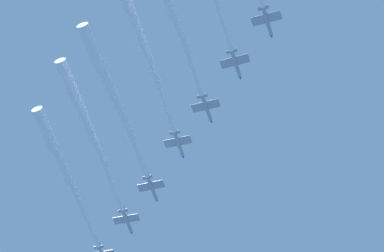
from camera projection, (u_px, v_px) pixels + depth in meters
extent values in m
cylinder|color=black|center=(98.00, 245.00, 272.19)|extent=(0.89, 1.07, 0.91)
cube|color=#9EA3AD|center=(99.00, 247.00, 272.63)|extent=(2.20, 3.37, 0.44)
cube|color=#1959A5|center=(99.00, 245.00, 273.45)|extent=(1.42, 0.82, 1.90)
cylinder|color=white|center=(91.00, 229.00, 269.20)|extent=(13.95, 6.75, 1.54)
cylinder|color=white|center=(78.00, 197.00, 263.41)|extent=(14.24, 7.46, 2.31)
cylinder|color=white|center=(62.00, 164.00, 257.79)|extent=(14.52, 8.18, 3.08)
cylinder|color=white|center=(46.00, 129.00, 252.18)|extent=(14.80, 8.90, 3.85)
cylinder|color=#9EA3AD|center=(127.00, 220.00, 268.26)|extent=(8.82, 4.49, 1.24)
cone|color=#1959A5|center=(132.00, 233.00, 270.57)|extent=(1.64, 1.58, 1.18)
cylinder|color=black|center=(122.00, 208.00, 266.09)|extent=(0.90, 1.09, 0.93)
ellipsoid|color=black|center=(129.00, 224.00, 269.56)|extent=(2.08, 1.49, 0.78)
cube|color=#9EA3AD|center=(126.00, 219.00, 267.97)|extent=(5.60, 8.75, 1.30)
cube|color=#1959A5|center=(115.00, 221.00, 269.02)|extent=(2.40, 1.51, 0.20)
cube|color=#1959A5|center=(138.00, 217.00, 267.04)|extent=(2.40, 1.51, 0.20)
cube|color=#9EA3AD|center=(123.00, 211.00, 266.53)|extent=(2.20, 3.36, 0.54)
cube|color=#1959A5|center=(124.00, 209.00, 267.34)|extent=(1.44, 0.87, 1.90)
cylinder|color=white|center=(115.00, 191.00, 263.00)|extent=(14.41, 6.98, 1.58)
cylinder|color=white|center=(102.00, 156.00, 257.01)|extent=(14.70, 7.72, 2.37)
cylinder|color=white|center=(86.00, 120.00, 251.21)|extent=(14.99, 8.45, 3.16)
cylinder|color=white|center=(69.00, 83.00, 245.41)|extent=(15.28, 9.19, 3.95)
cylinder|color=#9EA3AD|center=(152.00, 187.00, 260.00)|extent=(8.87, 4.28, 1.24)
cone|color=#1959A5|center=(157.00, 200.00, 262.29)|extent=(1.63, 1.56, 1.18)
cylinder|color=black|center=(146.00, 175.00, 257.85)|extent=(0.89, 1.08, 0.93)
ellipsoid|color=black|center=(154.00, 192.00, 261.29)|extent=(2.08, 1.45, 0.78)
cube|color=#9EA3AD|center=(151.00, 186.00, 259.71)|extent=(5.42, 8.76, 1.31)
cube|color=#1959A5|center=(139.00, 188.00, 260.81)|extent=(2.40, 1.46, 0.20)
cube|color=#1959A5|center=(163.00, 184.00, 258.73)|extent=(2.40, 1.46, 0.20)
cube|color=#9EA3AD|center=(147.00, 177.00, 258.29)|extent=(2.13, 3.37, 0.55)
cube|color=#1959A5|center=(148.00, 176.00, 259.09)|extent=(1.45, 0.84, 1.90)
cylinder|color=white|center=(139.00, 157.00, 254.87)|extent=(14.07, 6.47, 1.58)
cylinder|color=white|center=(126.00, 122.00, 249.11)|extent=(14.35, 7.22, 2.37)
cylinder|color=white|center=(109.00, 86.00, 243.54)|extent=(14.62, 7.96, 3.16)
cylinder|color=white|center=(92.00, 48.00, 237.98)|extent=(14.89, 8.70, 3.95)
cylinder|color=#9EA3AD|center=(178.00, 143.00, 256.45)|extent=(8.82, 4.46, 1.23)
cone|color=#1959A5|center=(183.00, 157.00, 258.76)|extent=(1.64, 1.56, 1.17)
cylinder|color=black|center=(174.00, 130.00, 254.28)|extent=(0.90, 1.08, 0.92)
ellipsoid|color=black|center=(180.00, 148.00, 257.75)|extent=(2.08, 1.48, 0.77)
cube|color=#9EA3AD|center=(178.00, 142.00, 256.16)|extent=(5.59, 8.76, 1.18)
cube|color=#1959A5|center=(166.00, 144.00, 257.17)|extent=(2.40, 1.50, 0.19)
cube|color=#1959A5|center=(190.00, 139.00, 255.28)|extent=(2.40, 1.50, 0.19)
cube|color=#9EA3AD|center=(175.00, 133.00, 254.73)|extent=(2.20, 3.37, 0.50)
cube|color=#1959A5|center=(175.00, 131.00, 255.54)|extent=(1.43, 0.84, 1.90)
cylinder|color=white|center=(167.00, 110.00, 251.13)|extent=(14.69, 7.04, 1.56)
cylinder|color=white|center=(154.00, 71.00, 245.03)|extent=(14.98, 7.77, 2.34)
cylinder|color=white|center=(138.00, 31.00, 239.11)|extent=(15.27, 8.50, 3.13)
cylinder|color=#9EA3AD|center=(206.00, 107.00, 247.45)|extent=(8.87, 4.26, 1.23)
cone|color=#1959A5|center=(211.00, 122.00, 249.74)|extent=(1.62, 1.54, 1.16)
cylinder|color=black|center=(201.00, 93.00, 245.30)|extent=(0.88, 1.07, 0.92)
ellipsoid|color=black|center=(208.00, 112.00, 248.75)|extent=(2.07, 1.44, 0.77)
cube|color=#9EA3AD|center=(206.00, 106.00, 247.16)|extent=(5.42, 8.77, 1.16)
cube|color=#1959A5|center=(193.00, 108.00, 248.20)|extent=(2.40, 1.46, 0.18)
cube|color=#1959A5|center=(218.00, 103.00, 246.24)|extent=(2.40, 1.46, 0.18)
cube|color=#9EA3AD|center=(202.00, 96.00, 245.74)|extent=(2.13, 3.37, 0.49)
cube|color=#1959A5|center=(203.00, 95.00, 246.55)|extent=(1.43, 0.81, 1.90)
cylinder|color=white|center=(194.00, 74.00, 242.34)|extent=(14.01, 6.43, 1.56)
cylinder|color=white|center=(181.00, 35.00, 236.61)|extent=(14.28, 7.16, 2.34)
cylinder|color=#9EA3AD|center=(235.00, 63.00, 241.89)|extent=(8.85, 4.27, 1.20)
cone|color=#1959A5|center=(240.00, 78.00, 244.18)|extent=(1.62, 1.52, 1.14)
cylinder|color=black|center=(231.00, 48.00, 239.73)|extent=(0.88, 1.05, 0.90)
ellipsoid|color=black|center=(237.00, 68.00, 243.19)|extent=(2.07, 1.43, 0.75)
cube|color=#9EA3AD|center=(235.00, 61.00, 241.60)|extent=(5.46, 8.79, 0.90)
cube|color=#1959A5|center=(222.00, 64.00, 242.53)|extent=(2.40, 1.47, 0.16)
cube|color=#1959A5|center=(248.00, 58.00, 240.79)|extent=(2.40, 1.47, 0.16)
cube|color=#9EA3AD|center=(232.00, 51.00, 240.17)|extent=(2.15, 3.38, 0.39)
cube|color=#1959A5|center=(232.00, 50.00, 240.99)|extent=(1.41, 0.76, 1.90)
cylinder|color=white|center=(223.00, 26.00, 236.48)|extent=(15.32, 6.95, 1.52)
cylinder|color=#9EA3AD|center=(267.00, 20.00, 233.82)|extent=(8.84, 4.31, 1.20)
cone|color=#1959A5|center=(272.00, 36.00, 236.11)|extent=(1.62, 1.53, 1.14)
cylinder|color=black|center=(262.00, 5.00, 231.66)|extent=(0.88, 1.06, 0.90)
ellipsoid|color=black|center=(269.00, 26.00, 235.12)|extent=(2.07, 1.44, 0.75)
cube|color=#9EA3AD|center=(266.00, 18.00, 233.53)|extent=(5.49, 8.79, 0.98)
cube|color=#1959A5|center=(253.00, 22.00, 234.48)|extent=(2.40, 1.48, 0.17)
cube|color=#1959A5|center=(280.00, 15.00, 232.70)|extent=(2.40, 1.48, 0.17)
cube|color=#9EA3AD|center=(263.00, 8.00, 232.10)|extent=(2.16, 3.38, 0.42)
cube|color=#1959A5|center=(263.00, 6.00, 232.92)|extent=(1.42, 0.78, 1.90)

